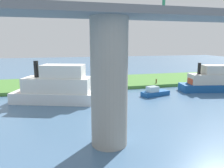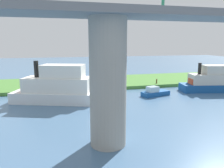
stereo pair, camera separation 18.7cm
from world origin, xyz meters
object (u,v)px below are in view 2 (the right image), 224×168
houseboat_blue (155,92)px  mooring_post (157,81)px  pontoon_yellow (212,81)px  bridge_pylon (108,84)px  person_on_bank (108,80)px  motorboat_red (56,87)px

houseboat_blue → mooring_post: bearing=-117.5°
mooring_post → houseboat_blue: houseboat_blue is taller
mooring_post → pontoon_yellow: bearing=139.9°
bridge_pylon → houseboat_blue: 16.35m
person_on_bank → mooring_post: size_ratio=1.82×
bridge_pylon → motorboat_red: (3.72, -12.64, -2.62)m
person_on_bank → pontoon_yellow: bearing=156.2°
motorboat_red → houseboat_blue: size_ratio=2.45×
mooring_post → pontoon_yellow: 8.47m
bridge_pylon → houseboat_blue: (-9.62, -12.59, -4.04)m
houseboat_blue → motorboat_red: bearing=-0.2°
person_on_bank → motorboat_red: (8.25, 7.06, 0.71)m
motorboat_red → houseboat_blue: motorboat_red is taller
person_on_bank → pontoon_yellow: (-14.71, 6.48, 0.41)m
motorboat_red → pontoon_yellow: bearing=-178.5°
motorboat_red → pontoon_yellow: 22.97m
person_on_bank → mooring_post: 8.32m
person_on_bank → motorboat_red: bearing=40.5°
mooring_post → houseboat_blue: size_ratio=0.18×
pontoon_yellow → person_on_bank: bearing=-23.8°
bridge_pylon → pontoon_yellow: (-19.25, -13.23, -2.91)m
person_on_bank → pontoon_yellow: size_ratio=0.16×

